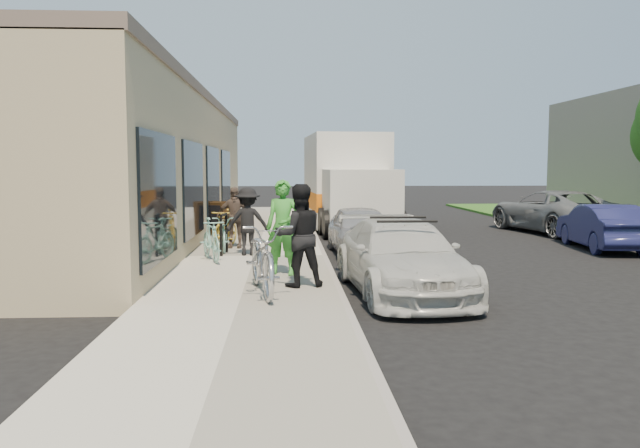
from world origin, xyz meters
name	(u,v)px	position (x,y,z in m)	size (l,w,h in m)	color
ground	(360,287)	(0.00, 0.00, 0.00)	(120.00, 120.00, 0.00)	black
sidewalk	(255,259)	(-2.00, 3.00, 0.07)	(3.00, 34.00, 0.15)	#B2ADA0
curb	(325,259)	(-0.45, 3.00, 0.07)	(0.12, 34.00, 0.13)	gray
storefront	(153,167)	(-5.24, 7.99, 2.12)	(3.60, 20.00, 4.22)	#C5B388
bike_rack	(224,230)	(-2.71, 3.24, 0.71)	(0.13, 0.66, 0.92)	black
sandwich_board	(217,218)	(-3.29, 7.15, 0.65)	(0.76, 0.76, 0.97)	#321F0E
sedan_white	(401,257)	(0.61, -0.61, 0.61)	(2.02, 4.33, 1.26)	beige
sedan_silver	(361,230)	(0.50, 4.11, 0.60)	(1.41, 3.50, 1.19)	#A1A2A7
moving_truck	(347,187)	(0.81, 10.53, 1.43)	(2.83, 6.70, 3.23)	silver
far_car_blue	(602,227)	(6.82, 4.71, 0.59)	(1.24, 3.57, 1.18)	#181B4A
far_car_gray	(553,211)	(7.33, 8.88, 0.69)	(2.28, 4.95, 1.37)	slate
tandem_bike	(263,258)	(-1.67, -1.19, 0.71)	(0.74, 2.12, 1.11)	#B5B5B7
woman_rider	(283,227)	(-1.36, 0.50, 1.02)	(0.63, 0.42, 1.74)	green
man_standing	(299,235)	(-1.10, -0.66, 1.00)	(0.82, 0.64, 1.69)	black
cruiser_bike_a	(211,240)	(-2.88, 2.28, 0.60)	(0.42, 1.49, 0.89)	#81C0B3
cruiser_bike_b	(224,233)	(-2.78, 3.92, 0.56)	(0.54, 1.55, 0.81)	#81C0B3
cruiser_bike_c	(226,228)	(-2.79, 4.50, 0.62)	(0.44, 1.57, 0.94)	gold
bystander_a	(248,221)	(-2.16, 3.08, 0.91)	(0.98, 0.56, 1.51)	black
bystander_b	(234,217)	(-2.57, 4.39, 0.89)	(0.87, 0.36, 1.49)	brown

